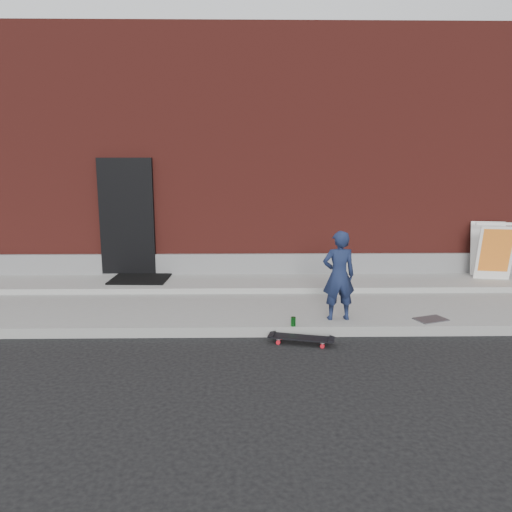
{
  "coord_description": "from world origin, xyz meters",
  "views": [
    {
      "loc": [
        -0.25,
        -6.74,
        2.49
      ],
      "look_at": [
        -0.12,
        0.8,
        1.03
      ],
      "focal_mm": 35.0,
      "sensor_mm": 36.0,
      "label": 1
    }
  ],
  "objects_px": {
    "skateboard": "(301,338)",
    "soda_can": "(293,322)",
    "child": "(339,276)",
    "pizza_sign": "(492,250)"
  },
  "relations": [
    {
      "from": "skateboard",
      "to": "soda_can",
      "type": "height_order",
      "value": "soda_can"
    },
    {
      "from": "child",
      "to": "pizza_sign",
      "type": "xyz_separation_m",
      "value": [
        3.32,
        2.16,
        -0.03
      ]
    },
    {
      "from": "child",
      "to": "soda_can",
      "type": "xyz_separation_m",
      "value": [
        -0.69,
        -0.31,
        -0.6
      ]
    },
    {
      "from": "child",
      "to": "skateboard",
      "type": "distance_m",
      "value": 1.14
    },
    {
      "from": "soda_can",
      "to": "child",
      "type": "bearing_deg",
      "value": 24.35
    },
    {
      "from": "skateboard",
      "to": "soda_can",
      "type": "relative_size",
      "value": 6.84
    },
    {
      "from": "skateboard",
      "to": "soda_can",
      "type": "xyz_separation_m",
      "value": [
        -0.08,
        0.31,
        0.14
      ]
    },
    {
      "from": "child",
      "to": "skateboard",
      "type": "height_order",
      "value": "child"
    },
    {
      "from": "child",
      "to": "skateboard",
      "type": "relative_size",
      "value": 1.48
    },
    {
      "from": "pizza_sign",
      "to": "skateboard",
      "type": "bearing_deg",
      "value": -144.67
    }
  ]
}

